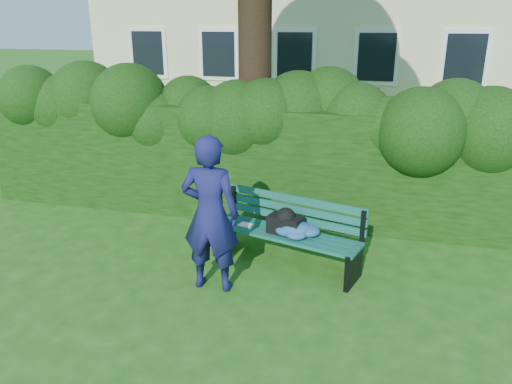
# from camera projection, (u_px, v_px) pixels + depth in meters

# --- Properties ---
(ground) EXTENTS (80.00, 80.00, 0.00)m
(ground) POSITION_uv_depth(u_px,v_px,m) (244.00, 279.00, 6.25)
(ground) COLOR #225413
(ground) RESTS_ON ground
(hedge) EXTENTS (10.00, 1.00, 1.80)m
(hedge) POSITION_uv_depth(u_px,v_px,m) (281.00, 163.00, 7.96)
(hedge) COLOR black
(hedge) RESTS_ON ground
(park_bench) EXTENTS (2.05, 1.07, 0.89)m
(park_bench) POSITION_uv_depth(u_px,v_px,m) (289.00, 230.00, 6.44)
(park_bench) COLOR #11554B
(park_bench) RESTS_ON ground
(man_reading) EXTENTS (0.70, 0.46, 1.89)m
(man_reading) POSITION_uv_depth(u_px,v_px,m) (210.00, 214.00, 5.77)
(man_reading) COLOR #171851
(man_reading) RESTS_ON ground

